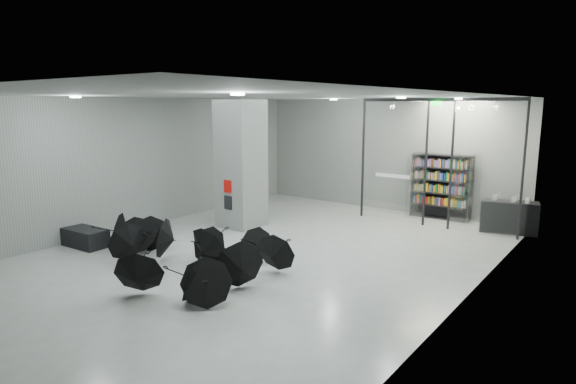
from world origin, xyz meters
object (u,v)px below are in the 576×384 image
Objects in this scene: bench at (83,237)px; shop_counter at (509,217)px; umbrella_cluster at (182,256)px; bookshelf at (441,187)px; column at (241,163)px.

shop_counter is at bearing 39.95° from bench.
bench is 3.67m from umbrella_cluster.
bench is 11.24m from bookshelf.
bookshelf is at bearing 50.17° from bench.
umbrella_cluster is at bearing 2.19° from bench.
shop_counter is (2.30, -0.58, -0.61)m from bookshelf.
bookshelf is at bearing 70.63° from umbrella_cluster.
umbrella_cluster is at bearing -67.07° from column.
bench is at bearing -128.05° from bookshelf.
bookshelf is 2.44m from shop_counter.
shop_counter is at bearing 56.54° from umbrella_cluster.
bookshelf reaches higher than shop_counter.
bookshelf is 0.38× the size of umbrella_cluster.
shop_counter and umbrella_cluster have the same top height.
umbrella_cluster reaches higher than bench.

